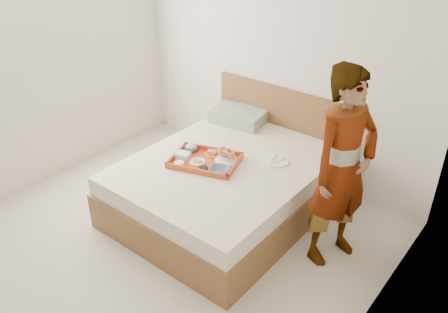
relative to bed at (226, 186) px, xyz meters
name	(u,v)px	position (x,y,z in m)	size (l,w,h in m)	color
ground	(140,257)	(-0.14, -1.00, -0.27)	(3.50, 4.00, 0.01)	#BBB39E
wall_back	(278,52)	(-0.14, 1.00, 1.04)	(3.50, 0.01, 2.60)	silver
wall_right	(353,210)	(1.61, -1.00, 1.04)	(0.01, 4.00, 2.60)	silver
bed	(226,186)	(0.00, 0.00, 0.00)	(1.65, 2.00, 0.53)	brown
headboard	(283,131)	(0.00, 0.97, 0.21)	(1.65, 0.06, 0.95)	brown
pillow	(239,116)	(-0.44, 0.76, 0.33)	(0.56, 0.38, 0.13)	gray
tray	(205,160)	(-0.14, -0.14, 0.29)	(0.60, 0.44, 0.05)	#BF4222
prawn_plate	(226,161)	(0.01, -0.01, 0.29)	(0.21, 0.21, 0.01)	white
navy_bowl_big	(219,170)	(0.08, -0.20, 0.30)	(0.17, 0.17, 0.04)	#1B2A46
sauce_dish	(203,169)	(-0.05, -0.27, 0.30)	(0.09, 0.09, 0.03)	black
meat_plate	(197,162)	(-0.19, -0.20, 0.29)	(0.15, 0.15, 0.01)	white
bread_plate	(213,154)	(-0.17, 0.00, 0.29)	(0.15, 0.15, 0.01)	orange
salad_bowl	(191,149)	(-0.38, -0.07, 0.30)	(0.13, 0.13, 0.04)	#1B2A46
plastic_tub	(183,155)	(-0.34, -0.22, 0.31)	(0.13, 0.10, 0.05)	silver
cheese_round	(179,164)	(-0.28, -0.34, 0.30)	(0.09, 0.09, 0.03)	white
dinner_plate	(276,161)	(0.35, 0.29, 0.27)	(0.24, 0.24, 0.01)	white
person	(342,169)	(1.09, 0.07, 0.57)	(0.61, 0.40, 1.67)	silver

